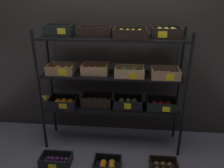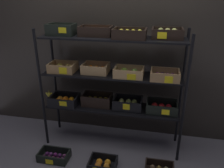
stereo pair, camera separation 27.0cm
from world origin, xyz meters
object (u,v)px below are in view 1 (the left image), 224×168
Objects in this scene: crate_ground_plum at (56,160)px; crate_ground_kiwi at (164,168)px; display_rack at (112,74)px; crate_ground_orange at (107,165)px.

crate_ground_plum is 1.22m from crate_ground_kiwi.
display_rack reaches higher than crate_ground_plum.
crate_ground_plum reaches higher than crate_ground_kiwi.
display_rack reaches higher than crate_ground_kiwi.
crate_ground_kiwi is at bearing 1.86° from crate_ground_orange.
crate_ground_orange is at bearing -2.52° from crate_ground_plum.
crate_ground_orange is 0.62m from crate_ground_kiwi.
crate_ground_orange is at bearing -178.14° from crate_ground_kiwi.
crate_ground_kiwi is at bearing -37.35° from display_rack.
crate_ground_kiwi is at bearing -0.29° from crate_ground_plum.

